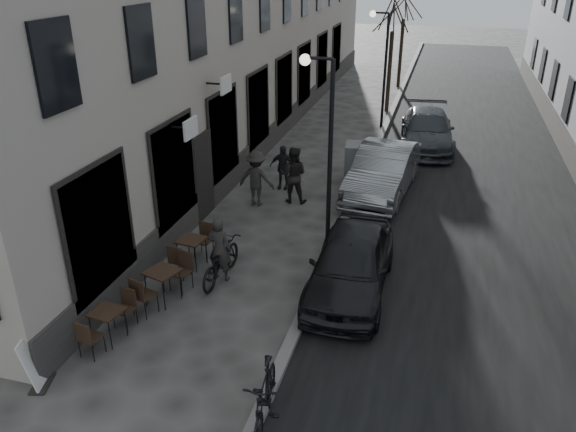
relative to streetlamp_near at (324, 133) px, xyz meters
The scene contains 21 objects.
ground 6.78m from the streetlamp_near, 88.36° to the right, with size 120.00×120.00×0.00m, color #373432.
road 11.23m from the streetlamp_near, 68.09° to the left, with size 7.30×60.00×0.00m, color black.
kerb 10.48m from the streetlamp_near, 87.87° to the left, with size 0.25×60.00×0.12m, color slate.
streetlamp_near is the anchor object (origin of this frame).
streetlamp_far 12.00m from the streetlamp_near, 90.00° to the left, with size 0.90×0.28×5.09m.
tree_near 15.08m from the streetlamp_near, 89.72° to the left, with size 2.40×2.40×5.70m.
tree_far 21.05m from the streetlamp_near, 89.80° to the left, with size 2.40×2.40×5.70m.
bistro_set_a 6.89m from the streetlamp_near, 121.21° to the right, with size 0.66×1.47×0.85m.
bistro_set_b 5.45m from the streetlamp_near, 127.02° to the right, with size 0.88×1.66×0.95m.
bistro_set_c 4.50m from the streetlamp_near, 143.80° to the right, with size 0.70×1.58×0.91m.
sign_board 8.39m from the streetlamp_near, 118.95° to the right, with size 0.50×0.66×1.04m.
utility_cabinet 5.26m from the streetlamp_near, 89.28° to the left, with size 0.53×0.96×1.43m, color slate.
bicycle 4.16m from the streetlamp_near, 127.94° to the right, with size 0.68×1.94×1.02m, color black.
cyclist_rider 3.96m from the streetlamp_near, 127.94° to the right, with size 0.61×0.40×1.67m, color #2B2825.
pedestrian_near 3.73m from the streetlamp_near, 120.39° to the left, with size 0.89×0.69×1.83m, color black.
pedestrian_mid 3.97m from the streetlamp_near, 141.71° to the left, with size 1.15×0.66×1.78m, color #2B2825.
pedestrian_far 4.81m from the streetlamp_near, 121.00° to the left, with size 0.90×0.37×1.53m, color black.
car_near 3.48m from the streetlamp_near, 61.91° to the right, with size 1.76×4.38×1.49m, color black.
car_mid 4.81m from the streetlamp_near, 73.76° to the left, with size 1.69×4.86×1.60m, color gray.
car_far 10.07m from the streetlamp_near, 76.32° to the left, with size 2.06×5.08×1.47m, color #34383E.
moped 7.23m from the streetlamp_near, 85.57° to the right, with size 0.54×1.90×1.14m, color black.
Camera 1 is at (2.66, -7.55, 7.28)m, focal length 35.00 mm.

